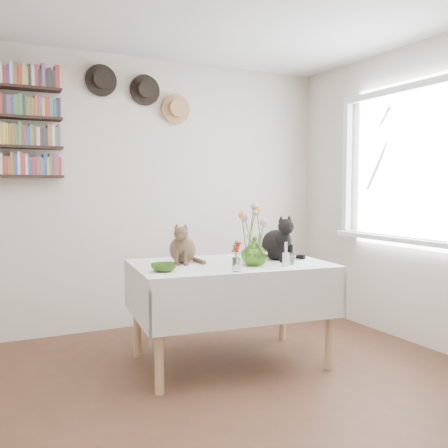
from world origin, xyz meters
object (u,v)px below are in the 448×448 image
tabby_cat (183,242)px  flower_vase (254,251)px  dining_table (230,288)px  black_cat (277,237)px

tabby_cat → flower_vase: size_ratio=1.51×
dining_table → black_cat: size_ratio=4.22×
tabby_cat → black_cat: 0.73m
dining_table → tabby_cat: tabby_cat is taller
black_cat → flower_vase: (-0.30, -0.18, -0.08)m
dining_table → black_cat: (0.40, -0.01, 0.36)m
dining_table → flower_vase: size_ratio=7.35×
tabby_cat → black_cat: bearing=14.1°
tabby_cat → black_cat: black_cat is taller
flower_vase → dining_table: bearing=116.9°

